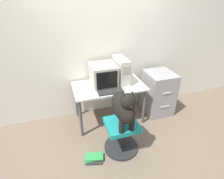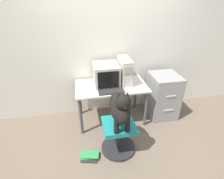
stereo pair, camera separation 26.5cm
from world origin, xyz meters
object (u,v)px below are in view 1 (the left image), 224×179
dog (124,107)px  book_stack_floor (94,158)px  filing_cabinet (158,93)px  pc_tower (121,70)px  office_chair (121,135)px  crt_monitor (103,75)px  keyboard (111,91)px

dog → book_stack_floor: dog is taller
filing_cabinet → pc_tower: bearing=171.6°
office_chair → filing_cabinet: (1.02, 0.72, 0.15)m
crt_monitor → office_chair: (0.04, -0.81, -0.64)m
crt_monitor → filing_cabinet: (1.06, -0.09, -0.49)m
book_stack_floor → keyboard: bearing=53.7°
dog → book_stack_floor: (-0.45, -0.04, -0.78)m
pc_tower → book_stack_floor: 1.48m
book_stack_floor → dog: bearing=5.0°
crt_monitor → pc_tower: size_ratio=0.95×
keyboard → book_stack_floor: keyboard is taller
crt_monitor → dog: bearing=-87.2°
dog → filing_cabinet: dog is taller
crt_monitor → dog: size_ratio=0.74×
crt_monitor → keyboard: crt_monitor is taller
keyboard → filing_cabinet: filing_cabinet is taller
crt_monitor → office_chair: size_ratio=0.86×
crt_monitor → dog: 0.87m
pc_tower → office_chair: (-0.28, -0.83, -0.68)m
crt_monitor → book_stack_floor: (-0.40, -0.90, -0.88)m
filing_cabinet → book_stack_floor: 1.72m
dog → filing_cabinet: 1.33m
crt_monitor → office_chair: crt_monitor is taller
filing_cabinet → crt_monitor: bearing=174.9°
pc_tower → book_stack_floor: bearing=-128.6°
dog → filing_cabinet: (1.02, 0.76, -0.39)m
office_chair → filing_cabinet: filing_cabinet is taller
dog → crt_monitor: bearing=92.8°
crt_monitor → keyboard: 0.35m
office_chair → filing_cabinet: 1.26m
office_chair → dog: 0.54m
keyboard → book_stack_floor: bearing=-126.3°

